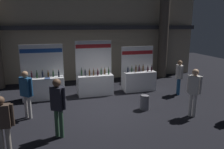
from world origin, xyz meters
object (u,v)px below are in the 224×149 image
at_px(visitor_5, 58,103).
at_px(visitor_6, 179,74).
at_px(exhibitor_booth_0, 44,86).
at_px(visitor_1, 2,121).
at_px(exhibitor_booth_1, 95,82).
at_px(visitor_0, 194,89).
at_px(trash_bin, 145,102).
at_px(exhibitor_booth_2, 139,79).
at_px(visitor_4, 26,90).

xyz_separation_m(visitor_5, visitor_6, (5.68, 2.65, -0.10)).
height_order(exhibitor_booth_0, visitor_1, exhibitor_booth_0).
relative_size(exhibitor_booth_1, visitor_6, 1.54).
bearing_deg(visitor_1, visitor_0, 11.53).
bearing_deg(trash_bin, visitor_1, -158.09).
bearing_deg(visitor_0, exhibitor_booth_2, 148.48).
bearing_deg(exhibitor_booth_2, visitor_5, -137.20).
bearing_deg(visitor_6, exhibitor_booth_0, 97.55).
bearing_deg(visitor_0, visitor_6, 117.04).
distance_m(trash_bin, visitor_0, 1.94).
relative_size(trash_bin, visitor_0, 0.34).
xyz_separation_m(visitor_1, visitor_4, (0.34, 2.25, 0.10)).
bearing_deg(visitor_6, visitor_5, 132.22).
bearing_deg(visitor_5, trash_bin, -124.91).
distance_m(exhibitor_booth_1, visitor_4, 3.53).
bearing_deg(exhibitor_booth_1, trash_bin, -56.96).
distance_m(exhibitor_booth_0, visitor_5, 3.79).
height_order(visitor_0, visitor_4, visitor_0).
xyz_separation_m(visitor_0, visitor_6, (0.90, 2.39, -0.06)).
height_order(trash_bin, visitor_6, visitor_6).
bearing_deg(visitor_6, visitor_1, 131.77).
distance_m(exhibitor_booth_2, visitor_5, 5.62).
bearing_deg(trash_bin, exhibitor_booth_0, 148.67).
bearing_deg(exhibitor_booth_2, visitor_0, -79.19).
distance_m(exhibitor_booth_0, exhibitor_booth_2, 4.67).
xyz_separation_m(visitor_1, visitor_5, (1.38, 0.58, 0.14)).
distance_m(exhibitor_booth_0, visitor_4, 2.14).
bearing_deg(visitor_1, exhibitor_booth_1, 57.09).
bearing_deg(trash_bin, exhibitor_booth_2, 73.16).
relative_size(visitor_0, visitor_5, 0.98).
height_order(exhibitor_booth_0, visitor_5, exhibitor_booth_0).
distance_m(exhibitor_booth_1, exhibitor_booth_2, 2.30).
distance_m(trash_bin, visitor_6, 2.76).
distance_m(visitor_0, visitor_5, 4.79).
relative_size(visitor_1, visitor_6, 0.96).
relative_size(exhibitor_booth_2, visitor_1, 1.39).
relative_size(exhibitor_booth_1, visitor_4, 1.47).
height_order(visitor_0, visitor_6, visitor_0).
bearing_deg(visitor_1, exhibitor_booth_2, 42.41).
distance_m(exhibitor_booth_2, trash_bin, 2.60).
bearing_deg(visitor_4, visitor_5, -15.18).
xyz_separation_m(exhibitor_booth_0, exhibitor_booth_1, (2.37, -0.01, 0.00)).
height_order(visitor_4, visitor_6, visitor_4).
height_order(exhibitor_booth_1, visitor_1, exhibitor_booth_1).
distance_m(exhibitor_booth_1, trash_bin, 2.85).
bearing_deg(exhibitor_booth_1, visitor_5, -116.07).
height_order(trash_bin, visitor_0, visitor_0).
relative_size(trash_bin, visitor_5, 0.33).
relative_size(exhibitor_booth_1, trash_bin, 4.25).
relative_size(visitor_0, visitor_4, 1.02).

